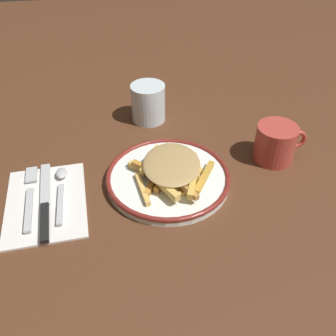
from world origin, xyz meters
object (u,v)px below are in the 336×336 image
object	(u,v)px
fries_heap	(171,169)
coffee_mug	(276,143)
fork	(30,196)
knife	(45,206)
plate	(168,177)
spoon	(61,184)
water_glass	(148,103)
napkin	(46,202)

from	to	relation	value
fries_heap	coffee_mug	distance (m)	0.23
fork	knife	world-z (taller)	knife
fries_heap	plate	bearing A→B (deg)	155.00
knife	spoon	bearing A→B (deg)	64.54
fork	water_glass	xyz separation A→B (m)	(0.25, 0.25, 0.03)
knife	water_glass	bearing A→B (deg)	51.51
knife	spoon	xyz separation A→B (m)	(0.03, 0.05, 0.00)
knife	spoon	size ratio (longest dim) A/B	1.38
fork	coffee_mug	distance (m)	0.50
water_glass	coffee_mug	world-z (taller)	water_glass
napkin	fork	distance (m)	0.03
napkin	spoon	distance (m)	0.04
plate	spoon	world-z (taller)	plate
knife	napkin	bearing A→B (deg)	94.62
fries_heap	napkin	world-z (taller)	fries_heap
coffee_mug	napkin	bearing A→B (deg)	-172.20
napkin	knife	distance (m)	0.02
plate	napkin	size ratio (longest dim) A/B	1.21
plate	fork	size ratio (longest dim) A/B	1.39
napkin	knife	xyz separation A→B (m)	(0.00, -0.02, 0.01)
plate	fries_heap	distance (m)	0.02
spoon	water_glass	size ratio (longest dim) A/B	1.69
fork	coffee_mug	world-z (taller)	coffee_mug
plate	napkin	xyz separation A→B (m)	(-0.23, -0.02, -0.01)
plate	spoon	xyz separation A→B (m)	(-0.21, 0.01, 0.00)
plate	knife	distance (m)	0.24
water_glass	fries_heap	bearing A→B (deg)	-86.25
fries_heap	fork	distance (m)	0.27
water_glass	plate	bearing A→B (deg)	-87.55
fries_heap	napkin	bearing A→B (deg)	-174.67
fries_heap	napkin	size ratio (longest dim) A/B	0.92
napkin	fork	xyz separation A→B (m)	(-0.03, 0.01, 0.01)
plate	coffee_mug	size ratio (longest dim) A/B	2.23
fork	coffee_mug	xyz separation A→B (m)	(0.50, 0.05, 0.03)
plate	coffee_mug	xyz separation A→B (m)	(0.23, 0.04, 0.03)
knife	coffee_mug	xyz separation A→B (m)	(0.47, 0.08, 0.03)
napkin	fork	bearing A→B (deg)	157.10
fork	plate	bearing A→B (deg)	2.78
knife	spoon	world-z (taller)	spoon
napkin	fork	size ratio (longest dim) A/B	1.15
knife	coffee_mug	bearing A→B (deg)	10.09
knife	coffee_mug	world-z (taller)	coffee_mug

